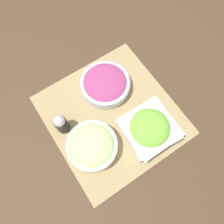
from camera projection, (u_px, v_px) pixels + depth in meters
The scene contains 6 objects.
ground_plane at pixel (112, 115), 0.84m from camera, with size 3.00×3.00×0.00m, color #422D1E.
placemat at pixel (112, 115), 0.84m from camera, with size 0.49×0.47×0.00m.
onion_bowl at pixel (105, 84), 0.85m from camera, with size 0.19×0.19×0.06m.
lettuce_bowl at pixel (149, 129), 0.78m from camera, with size 0.19×0.19×0.09m.
cucumber_bowl at pixel (92, 146), 0.76m from camera, with size 0.18×0.18×0.08m.
pepper_shaker at pixel (61, 124), 0.77m from camera, with size 0.05×0.05×0.10m.
Camera 1 is at (0.23, -0.15, 0.80)m, focal length 35.00 mm.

